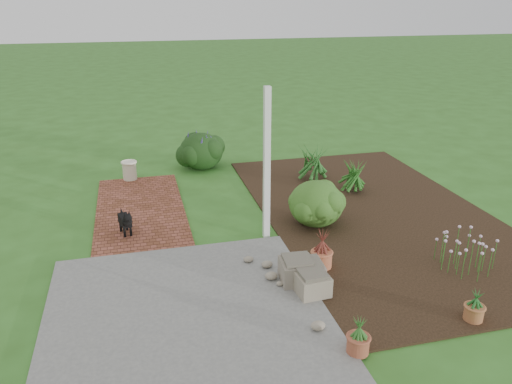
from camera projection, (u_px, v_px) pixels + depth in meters
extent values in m
plane|color=#31621F|center=(250.00, 241.00, 8.17)|extent=(80.00, 80.00, 0.00)
cube|color=slate|center=(186.00, 313.00, 6.30)|extent=(3.50, 3.50, 0.04)
cube|color=brown|center=(140.00, 209.00, 9.35)|extent=(1.60, 3.50, 0.04)
cube|color=black|center=(376.00, 213.00, 9.18)|extent=(4.00, 7.00, 0.03)
cube|color=white|center=(267.00, 166.00, 7.87)|extent=(0.10, 0.10, 2.50)
cube|color=gray|center=(312.00, 284.00, 6.64)|extent=(0.44, 0.44, 0.28)
cube|color=gray|center=(308.00, 272.00, 6.92)|extent=(0.44, 0.44, 0.28)
cube|color=#736D58|center=(297.00, 271.00, 6.92)|extent=(0.49, 0.49, 0.30)
cube|color=black|center=(125.00, 220.00, 8.26)|extent=(0.23, 0.37, 0.15)
cylinder|color=black|center=(125.00, 232.00, 8.20)|extent=(0.04, 0.04, 0.17)
cylinder|color=black|center=(131.00, 231.00, 8.25)|extent=(0.04, 0.04, 0.17)
cylinder|color=black|center=(121.00, 227.00, 8.40)|extent=(0.04, 0.04, 0.17)
cylinder|color=black|center=(127.00, 225.00, 8.45)|extent=(0.04, 0.04, 0.17)
sphere|color=black|center=(127.00, 218.00, 8.05)|extent=(0.14, 0.14, 0.14)
cone|color=black|center=(121.00, 211.00, 8.37)|extent=(0.08, 0.11, 0.13)
cylinder|color=beige|center=(130.00, 170.00, 10.76)|extent=(0.38, 0.38, 0.39)
ellipsoid|color=#14430C|center=(316.00, 202.00, 8.60)|extent=(1.00, 1.00, 0.80)
cylinder|color=#B5613D|center=(322.00, 259.00, 7.31)|extent=(0.32, 0.32, 0.25)
cylinder|color=#A25F37|center=(474.00, 313.00, 6.12)|extent=(0.27, 0.27, 0.19)
cylinder|color=#964B32|center=(358.00, 344.00, 5.55)|extent=(0.28, 0.28, 0.21)
ellipsoid|color=black|center=(201.00, 150.00, 11.51)|extent=(1.33, 1.33, 0.85)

